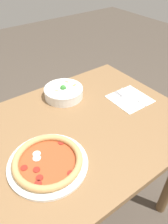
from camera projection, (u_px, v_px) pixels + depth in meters
ground_plane at (72, 215)px, 1.46m from camera, size 8.00×8.00×0.00m
dining_table at (68, 150)px, 1.05m from camera, size 1.17×0.78×0.78m
pizza at (48, 162)px, 0.82m from camera, size 0.31×0.31×0.04m
bowl at (64, 92)px, 1.17m from camera, size 0.21×0.21×0.07m
napkin at (130, 99)px, 1.17m from camera, size 0.20×0.20×0.00m
fork at (126, 100)px, 1.15m from camera, size 0.03×0.19×0.00m
knife at (134, 97)px, 1.17m from camera, size 0.03×0.19×0.01m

